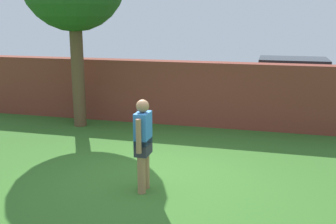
# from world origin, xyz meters

# --- Properties ---
(ground_plane) EXTENTS (40.00, 40.00, 0.00)m
(ground_plane) POSITION_xyz_m (0.00, 0.00, 0.00)
(ground_plane) COLOR #336623
(brick_wall) EXTENTS (12.01, 0.50, 1.75)m
(brick_wall) POSITION_xyz_m (-1.50, 4.07, 0.88)
(brick_wall) COLOR brown
(brick_wall) RESTS_ON ground
(person) EXTENTS (0.22, 0.54, 1.62)m
(person) POSITION_xyz_m (0.06, -0.53, 0.90)
(person) COLOR #9E704C
(person) RESTS_ON ground
(car) EXTENTS (4.21, 1.94, 1.72)m
(car) POSITION_xyz_m (2.66, 6.05, 0.86)
(car) COLOR navy
(car) RESTS_ON ground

